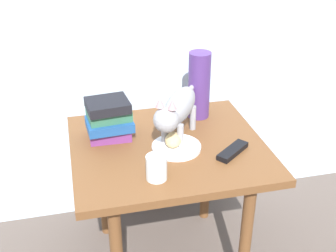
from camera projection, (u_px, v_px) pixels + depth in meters
name	position (u px, v px, depth m)	size (l,w,h in m)	color
side_table	(168.00, 163.00, 1.68)	(0.72, 0.64, 0.58)	brown
plate	(176.00, 147.00, 1.61)	(0.18, 0.18, 0.01)	white
bread_roll	(173.00, 140.00, 1.60)	(0.08, 0.06, 0.05)	#E0BC7A
cat	(177.00, 109.00, 1.61)	(0.29, 0.42, 0.23)	#99999E
book_stack	(109.00, 119.00, 1.66)	(0.18, 0.15, 0.16)	#72337A
green_vase	(199.00, 85.00, 1.79)	(0.09, 0.09, 0.28)	#4C2D72
candle_jar	(157.00, 169.00, 1.44)	(0.07, 0.07, 0.08)	silver
tv_remote	(233.00, 151.00, 1.59)	(0.15, 0.04, 0.02)	black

